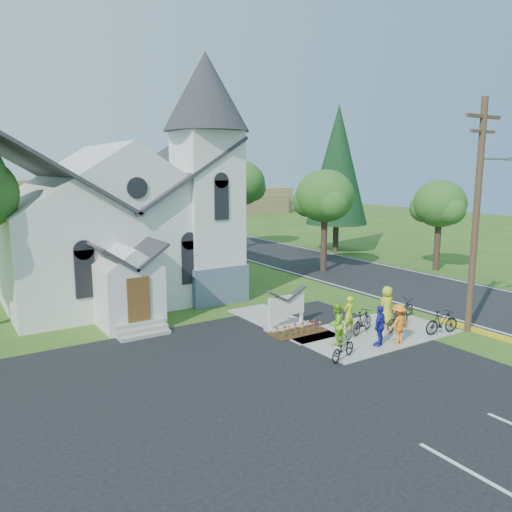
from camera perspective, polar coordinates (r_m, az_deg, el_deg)
ground at (r=21.19m, az=11.35°, el=-9.78°), size 120.00×120.00×0.00m
parking_lot at (r=15.75m, az=-2.58°, el=-16.73°), size 20.00×16.00×0.02m
road at (r=38.48m, az=6.49°, el=-0.71°), size 8.00×90.00×0.02m
sidewalk at (r=22.53m, az=13.22°, el=-8.58°), size 7.00×4.00×0.05m
church at (r=28.07m, az=-15.10°, el=5.86°), size 12.35×12.00×13.00m
church_sign at (r=22.45m, az=3.49°, el=-5.71°), size 2.20×0.40×1.70m
flower_bed at (r=22.06m, az=4.87°, el=-8.72°), size 2.60×1.10×0.07m
utility_pole at (r=23.26m, az=24.00°, el=4.96°), size 3.45×0.28×10.00m
tree_road_near at (r=34.61m, az=7.89°, el=6.75°), size 4.00×4.00×7.05m
tree_road_mid at (r=44.62m, az=-1.80°, el=8.27°), size 4.40×4.40×7.80m
tree_road_far at (r=37.04m, az=20.26°, el=5.55°), size 3.60×3.60×6.30m
conifer at (r=43.36m, az=9.32°, el=10.22°), size 5.20×5.20×12.40m
distant_hills at (r=72.79m, az=-19.09°, el=5.54°), size 61.00×10.00×5.60m
cyclist_0 at (r=22.12m, az=10.56°, el=-6.56°), size 0.62×0.44×1.62m
bike_0 at (r=19.22m, az=9.89°, el=-10.34°), size 1.68×1.05×0.83m
cyclist_1 at (r=20.56m, az=9.11°, el=-7.66°), size 0.97×0.84×1.71m
bike_1 at (r=22.22m, az=12.07°, el=-7.33°), size 1.78×1.04×1.03m
cyclist_2 at (r=20.75m, az=13.97°, el=-7.72°), size 1.06×0.76×1.68m
bike_2 at (r=23.06m, az=15.87°, el=-6.93°), size 1.95×1.08×0.97m
cyclist_3 at (r=21.24m, az=15.98°, el=-7.45°), size 1.07×0.63×1.64m
bike_3 at (r=23.08m, az=20.47°, el=-7.09°), size 1.78×0.79×1.03m
cyclist_4 at (r=23.67m, az=14.74°, el=-5.45°), size 0.88×0.60×1.76m
bike_4 at (r=24.93m, az=16.34°, el=-5.79°), size 1.73×0.74×0.89m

